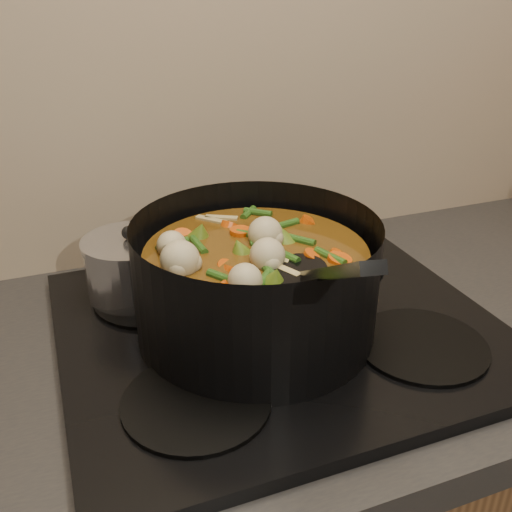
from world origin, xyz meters
name	(u,v)px	position (x,y,z in m)	size (l,w,h in m)	color
stovetop	(277,326)	(0.00, 1.93, 0.92)	(0.62, 0.54, 0.03)	black
stockpot	(256,282)	(-0.04, 1.92, 1.01)	(0.44, 0.51, 0.25)	black
saucepan	(132,268)	(-0.18, 2.08, 0.98)	(0.15, 0.15, 0.12)	silver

